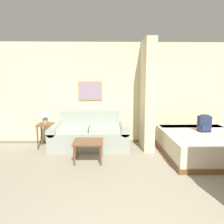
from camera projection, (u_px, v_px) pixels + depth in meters
name	position (u px, v px, depth m)	size (l,w,h in m)	color
wall_back	(121.00, 94.00, 5.72)	(7.02, 0.16, 2.60)	beige
wall_partition_pillar	(147.00, 95.00, 5.25)	(0.24, 0.85, 2.60)	beige
couch	(90.00, 135.00, 5.37)	(1.92, 0.84, 0.88)	#99A393
coffee_table	(88.00, 144.00, 4.44)	(0.60, 0.53, 0.43)	brown
side_table	(46.00, 129.00, 5.34)	(0.38, 0.38, 0.60)	brown
table_lamp	(45.00, 113.00, 5.28)	(0.29, 0.29, 0.38)	tan
bed	(203.00, 144.00, 4.83)	(1.72, 2.00, 0.50)	brown
backpack	(204.00, 123.00, 4.90)	(0.26, 0.21, 0.40)	#232D4C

